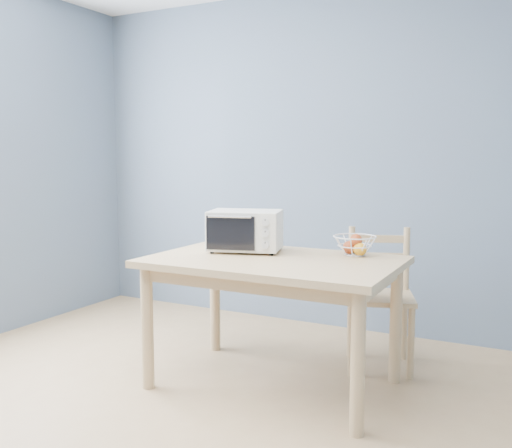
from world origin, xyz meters
The scene contains 5 objects.
room centered at (0.00, 0.00, 1.30)m, with size 4.01×4.51×2.61m.
dining_table centered at (0.25, 0.97, 0.65)m, with size 1.40×0.90×0.75m.
toaster_oven centered at (-0.03, 1.10, 0.88)m, with size 0.49×0.41×0.25m.
fruit_basket centered at (0.63, 1.28, 0.81)m, with size 0.28×0.28×0.13m.
dining_chair centered at (0.70, 1.58, 0.43)m, with size 0.52×0.52×0.87m.
Camera 1 is at (1.63, -1.92, 1.32)m, focal length 40.00 mm.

